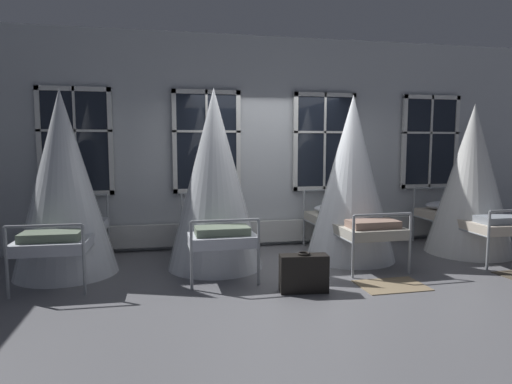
# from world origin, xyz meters

# --- Properties ---
(ground) EXTENTS (21.07, 21.07, 0.00)m
(ground) POSITION_xyz_m (0.00, 0.00, 0.00)
(ground) COLOR slate
(back_wall_with_windows) EXTENTS (11.53, 0.10, 3.48)m
(back_wall_with_windows) POSITION_xyz_m (0.00, 1.37, 1.74)
(back_wall_with_windows) COLOR silver
(back_wall_with_windows) RESTS_ON ground
(window_bank) EXTENTS (7.12, 0.10, 2.52)m
(window_bank) POSITION_xyz_m (0.00, 1.25, 1.00)
(window_bank) COLOR black
(window_bank) RESTS_ON ground
(cot_first) EXTENTS (1.33, 1.95, 2.43)m
(cot_first) POSITION_xyz_m (-2.98, 0.20, 1.18)
(cot_first) COLOR #9EA3A8
(cot_first) RESTS_ON ground
(cot_second) EXTENTS (1.33, 1.95, 2.48)m
(cot_second) POSITION_xyz_m (-1.00, 0.13, 1.20)
(cot_second) COLOR #9EA3A8
(cot_second) RESTS_ON ground
(cot_third) EXTENTS (1.33, 1.95, 2.44)m
(cot_third) POSITION_xyz_m (1.05, 0.19, 1.18)
(cot_third) COLOR #9EA3A8
(cot_third) RESTS_ON ground
(cot_fourth) EXTENTS (1.33, 1.94, 2.34)m
(cot_fourth) POSITION_xyz_m (3.04, 0.16, 1.13)
(cot_fourth) COLOR #9EA3A8
(cot_fourth) RESTS_ON ground
(rug_third) EXTENTS (0.81, 0.57, 0.01)m
(rug_third) POSITION_xyz_m (1.00, -1.16, 0.01)
(rug_third) COLOR #8E7A5B
(rug_third) RESTS_ON ground
(suitcase_dark) EXTENTS (0.58, 0.26, 0.47)m
(suitcase_dark) POSITION_xyz_m (-0.11, -1.15, 0.22)
(suitcase_dark) COLOR black
(suitcase_dark) RESTS_ON ground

